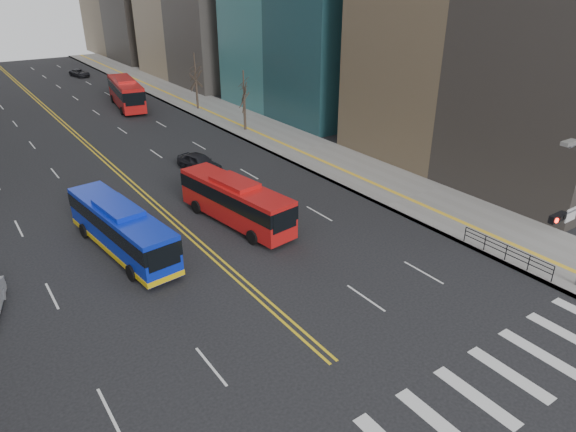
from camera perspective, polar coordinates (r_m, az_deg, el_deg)
The scene contains 9 objects.
sidewalk_right at distance 63.38m, azimuth -5.92°, elevation 10.71°, with size 7.00×130.00×0.15m, color gray.
centerline at distance 66.80m, azimuth -23.71°, elevation 9.42°, with size 0.55×100.00×0.01m.
pedestrian_railing at distance 33.84m, azimuth 23.10°, elevation -3.51°, with size 0.06×6.06×1.02m.
street_trees at distance 44.95m, azimuth -27.71°, elevation 8.14°, with size 35.20×47.20×7.60m.
blue_bus at distance 33.55m, azimuth -18.05°, elevation -1.24°, with size 3.51×11.17×3.22m.
red_bus_near at distance 35.78m, azimuth -5.86°, elevation 1.87°, with size 3.72×10.40×3.25m.
red_bus_far at distance 71.69m, azimuth -17.57°, elevation 13.05°, with size 4.53×12.08×3.73m.
car_dark_mid at distance 46.43m, azimuth -9.82°, elevation 5.88°, with size 1.87×4.65×1.58m, color black.
car_dark_far at distance 97.13m, azimuth -22.15°, elevation 14.51°, with size 2.03×4.41×1.23m, color black.
Camera 1 is at (-12.11, -8.71, 16.04)m, focal length 32.00 mm.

